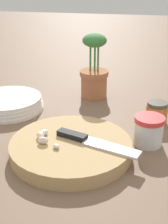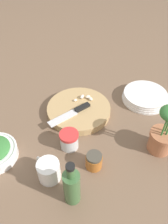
# 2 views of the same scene
# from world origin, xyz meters

# --- Properties ---
(ground_plane) EXTENTS (5.00, 5.00, 0.00)m
(ground_plane) POSITION_xyz_m (0.00, 0.00, 0.00)
(ground_plane) COLOR brown
(cutting_board) EXTENTS (0.28, 0.28, 0.03)m
(cutting_board) POSITION_xyz_m (-0.04, -0.05, 0.02)
(cutting_board) COLOR tan
(cutting_board) RESTS_ON ground_plane
(chef_knife) EXTENTS (0.20, 0.09, 0.01)m
(chef_knife) POSITION_xyz_m (0.00, -0.05, 0.04)
(chef_knife) COLOR black
(chef_knife) RESTS_ON cutting_board
(garlic_cloves) EXTENTS (0.07, 0.07, 0.02)m
(garlic_cloves) POSITION_xyz_m (-0.11, -0.06, 0.04)
(garlic_cloves) COLOR silver
(garlic_cloves) RESTS_ON cutting_board
(spice_jar) EXTENTS (0.07, 0.07, 0.07)m
(spice_jar) POSITION_xyz_m (0.13, 0.03, 0.04)
(spice_jar) COLOR silver
(spice_jar) RESTS_ON ground_plane
(coffee_mug) EXTENTS (0.08, 0.11, 0.08)m
(coffee_mug) POSITION_xyz_m (0.27, 0.05, 0.04)
(coffee_mug) COLOR white
(coffee_mug) RESTS_ON ground_plane
(plate_stack) EXTENTS (0.21, 0.21, 0.04)m
(plate_stack) POSITION_xyz_m (-0.29, 0.15, 0.02)
(plate_stack) COLOR white
(plate_stack) RESTS_ON ground_plane
(honey_jar) EXTENTS (0.06, 0.06, 0.06)m
(honey_jar) POSITION_xyz_m (0.15, 0.15, 0.03)
(honey_jar) COLOR #B26023
(honey_jar) RESTS_ON ground_plane
(oil_bottle) EXTENTS (0.05, 0.05, 0.19)m
(oil_bottle) POSITION_xyz_m (0.28, 0.16, 0.07)
(oil_bottle) COLOR #3D6638
(oil_bottle) RESTS_ON ground_plane
(potted_herb) EXTENTS (0.09, 0.09, 0.21)m
(potted_herb) POSITION_xyz_m (-0.06, 0.31, 0.08)
(potted_herb) COLOR #B26B47
(potted_herb) RESTS_ON ground_plane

